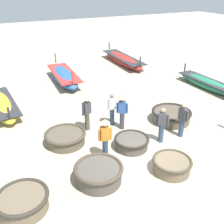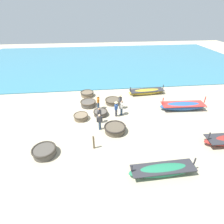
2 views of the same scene
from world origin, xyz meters
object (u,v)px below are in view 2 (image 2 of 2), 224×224
Objects in this scene: coracle_center at (44,151)px; mooring_post_mid_beach at (94,142)px; fisherman_crouching at (122,107)px; fisherman_with_hat at (100,121)px; long_boat_white_hull at (163,170)px; coracle_far_right at (115,129)px; coracle_weathered at (87,94)px; fisherman_hauling at (98,101)px; coracle_front_left at (88,103)px; coracle_upturned at (81,117)px; coracle_far_left at (113,101)px; fisherman_standing_right at (120,100)px; fisherman_by_coracle at (99,115)px; coracle_tilted at (100,113)px; long_boat_blue_hull at (147,91)px; fisherman_standing_left at (116,108)px; long_boat_ochre_hull at (183,106)px.

mooring_post_mid_beach reaches higher than coracle_center.
coracle_center is 1.12× the size of fisherman_crouching.
coracle_center is 3.64m from mooring_post_mid_beach.
long_boat_white_hull is at bearing 36.21° from fisherman_with_hat.
coracle_far_right is at bearing 111.63° from coracle_center.
fisherman_hauling reaches higher than coracle_weathered.
coracle_front_left is 2.62m from coracle_upturned.
coracle_weathered is 3.54m from fisherman_hauling.
coracle_far_left is 1.10× the size of fisherman_crouching.
fisherman_standing_right is 1.06× the size of fisherman_crouching.
fisherman_standing_right is 3.32m from fisherman_by_coracle.
coracle_far_left reaches higher than coracle_tilted.
long_boat_white_hull reaches higher than long_boat_blue_hull.
fisherman_with_hat reaches higher than coracle_upturned.
coracle_center is 13.94m from long_boat_blue_hull.
long_boat_white_hull is 2.91× the size of fisherman_by_coracle.
fisherman_hauling is at bearing -63.36° from long_boat_blue_hull.
coracle_center is at bearing -24.26° from coracle_front_left.
long_boat_blue_hull is at bearing 145.70° from coracle_far_right.
coracle_far_right is at bearing 39.73° from fisherman_by_coracle.
fisherman_with_hat reaches higher than coracle_center.
coracle_front_left is 3.69m from fisherman_standing_left.
fisherman_with_hat is (4.68, -1.69, 0.56)m from coracle_far_left.
fisherman_hauling is 1.06× the size of fisherman_crouching.
coracle_front_left reaches higher than coracle_upturned.
fisherman_by_coracle is (-1.05, 0.02, 0.00)m from fisherman_with_hat.
fisherman_by_coracle is (1.32, -0.16, 0.58)m from coracle_tilted.
fisherman_crouching is at bearing 126.85° from coracle_center.
long_boat_white_hull is 3.95× the size of mooring_post_mid_beach.
coracle_weathered is at bearing -149.35° from fisherman_standing_left.
fisherman_by_coracle is (-1.52, -1.26, 0.52)m from coracle_far_right.
long_boat_white_hull is at bearing 57.02° from mooring_post_mid_beach.
fisherman_hauling is at bearing 179.38° from fisherman_with_hat.
coracle_center is 4.98m from fisherman_with_hat.
coracle_front_left is 0.37× the size of long_boat_white_hull.
coracle_center is 1.12× the size of fisherman_with_hat.
long_boat_ochre_hull is 1.07× the size of long_boat_white_hull.
long_boat_white_hull is 5.25m from mooring_post_mid_beach.
fisherman_standing_right reaches higher than coracle_upturned.
long_boat_ochre_hull is (2.14, 7.16, 0.13)m from coracle_far_left.
coracle_far_right is 1.65× the size of mooring_post_mid_beach.
long_boat_white_hull is 8.81m from fisherman_standing_right.
fisherman_crouching reaches higher than long_boat_white_hull.
long_boat_white_hull is (9.90, 2.13, 0.03)m from coracle_far_left.
coracle_front_left reaches higher than coracle_far_right.
coracle_center is at bearing -68.36° from long_boat_ochre_hull.
fisherman_crouching reaches higher than coracle_far_left.
fisherman_standing_left reaches higher than coracle_front_left.
coracle_weathered is at bearing -127.44° from coracle_far_left.
coracle_weathered is 4.70m from coracle_tilted.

